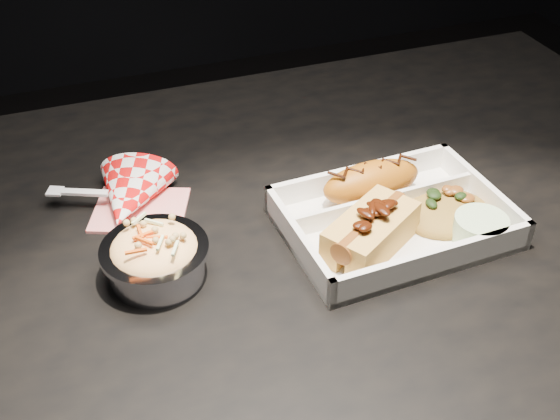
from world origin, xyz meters
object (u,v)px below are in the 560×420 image
object	(u,v)px
hotdog	(371,229)
napkin_fork	(129,197)
food_tray	(393,222)
fried_pastry	(371,182)
dining_table	(291,288)
foil_coleslaw_cup	(155,255)

from	to	relation	value
hotdog	napkin_fork	distance (m)	0.29
food_tray	napkin_fork	bearing A→B (deg)	150.09
food_tray	hotdog	world-z (taller)	hotdog
fried_pastry	hotdog	world-z (taller)	hotdog
hotdog	napkin_fork	xyz separation A→B (m)	(-0.24, 0.17, -0.02)
dining_table	food_tray	xyz separation A→B (m)	(0.11, -0.04, 0.10)
fried_pastry	hotdog	bearing A→B (deg)	-116.27
napkin_fork	fried_pastry	bearing A→B (deg)	6.06
foil_coleslaw_cup	napkin_fork	xyz separation A→B (m)	(-0.01, 0.13, -0.01)
fried_pastry	foil_coleslaw_cup	world-z (taller)	foil_coleslaw_cup
dining_table	fried_pastry	xyz separation A→B (m)	(0.11, 0.02, 0.12)
food_tray	hotdog	size ratio (longest dim) A/B	2.00
hotdog	foil_coleslaw_cup	xyz separation A→B (m)	(-0.23, 0.04, -0.00)
fried_pastry	foil_coleslaw_cup	distance (m)	0.27
dining_table	fried_pastry	size ratio (longest dim) A/B	9.50
hotdog	dining_table	bearing A→B (deg)	104.46
hotdog	napkin_fork	size ratio (longest dim) A/B	0.75
food_tray	hotdog	xyz separation A→B (m)	(-0.04, -0.03, 0.02)
fried_pastry	hotdog	distance (m)	0.09
dining_table	foil_coleslaw_cup	size ratio (longest dim) A/B	10.48
fried_pastry	hotdog	size ratio (longest dim) A/B	0.98
napkin_fork	foil_coleslaw_cup	bearing A→B (deg)	-63.68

